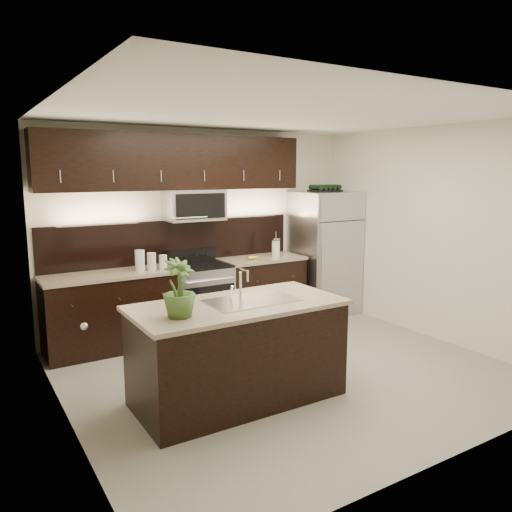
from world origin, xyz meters
The scene contains 12 objects.
ground centered at (0.00, 0.00, 0.00)m, with size 4.50×4.50×0.00m, color gray.
room_walls centered at (-0.11, -0.04, 1.70)m, with size 4.52×4.02×2.71m.
counter_run centered at (-0.46, 1.69, 0.47)m, with size 3.51×0.65×0.94m.
upper_fixtures centered at (-0.43, 1.84, 2.14)m, with size 3.49×0.40×1.66m.
island centered at (-0.79, -0.30, 0.47)m, with size 1.96×0.96×0.94m.
sink_faucet centered at (-0.64, -0.29, 0.96)m, with size 0.84×0.50×0.28m.
refrigerator centered at (1.79, 1.63, 0.92)m, with size 0.89×0.80×1.84m, color #B2B2B7.
wine_rack centered at (1.79, 1.63, 1.89)m, with size 0.45×0.28×0.11m.
plant centered at (-1.42, -0.44, 1.19)m, with size 0.27×0.27×0.49m, color #3B5823.
canisters centered at (-0.96, 1.61, 1.05)m, with size 0.37×0.19×0.26m.
french_press centered at (0.93, 1.64, 1.07)m, with size 0.12×0.12×0.34m.
bananas centered at (0.47, 1.61, 0.96)m, with size 0.16×0.12×0.05m, color gold.
Camera 1 is at (-2.97, -4.18, 2.13)m, focal length 35.00 mm.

